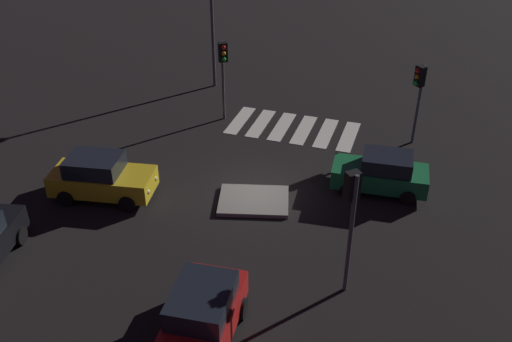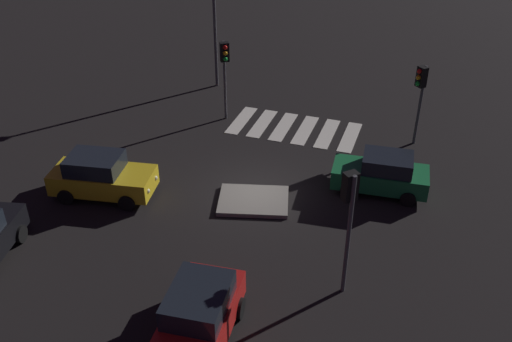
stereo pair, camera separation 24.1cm
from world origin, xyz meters
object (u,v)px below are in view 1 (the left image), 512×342
at_px(traffic_light_east, 223,62).
at_px(street_lamp, 211,3).
at_px(traffic_island, 254,201).
at_px(traffic_light_south, 419,86).
at_px(car_red, 201,320).
at_px(car_green, 381,173).
at_px(car_yellow, 101,177).
at_px(traffic_light_west, 351,204).

relative_size(traffic_light_east, street_lamp, 0.59).
distance_m(traffic_island, traffic_light_south, 9.59).
distance_m(traffic_light_south, street_lamp, 12.34).
relative_size(car_red, traffic_light_east, 1.07).
distance_m(car_green, street_lamp, 14.13).
distance_m(car_yellow, street_lamp, 12.85).
xyz_separation_m(car_yellow, traffic_light_east, (-2.31, -8.20, 2.28)).
bearing_deg(street_lamp, traffic_light_south, 162.98).
distance_m(car_red, traffic_light_west, 5.69).
bearing_deg(traffic_light_south, traffic_light_east, -44.69).
xyz_separation_m(car_green, traffic_light_east, (8.62, -4.16, 2.34)).
bearing_deg(traffic_island, traffic_light_east, -60.30).
height_order(traffic_light_west, traffic_light_south, traffic_light_west).
distance_m(car_red, street_lamp, 19.82).
relative_size(traffic_light_east, traffic_light_south, 1.06).
xyz_separation_m(car_yellow, street_lamp, (-0.14, -12.22, 3.98)).
bearing_deg(traffic_island, car_red, 96.39).
height_order(car_green, traffic_light_west, traffic_light_west).
height_order(car_green, street_lamp, street_lamp).
bearing_deg(car_yellow, street_lamp, 79.64).
bearing_deg(traffic_light_south, street_lamp, -64.41).
height_order(traffic_light_west, traffic_light_east, traffic_light_west).
relative_size(car_green, traffic_light_east, 0.98).
height_order(traffic_island, car_green, car_green).
bearing_deg(traffic_light_south, car_green, 31.94).
bearing_deg(traffic_island, car_yellow, 13.47).
distance_m(traffic_light_east, traffic_light_south, 9.50).
relative_size(car_green, car_yellow, 0.92).
relative_size(traffic_island, traffic_light_west, 0.73).
xyz_separation_m(traffic_light_west, street_lamp, (10.41, -14.51, 1.45)).
bearing_deg(traffic_light_east, car_yellow, -47.58).
height_order(car_green, car_red, car_red).
distance_m(traffic_light_west, traffic_light_east, 13.34).
bearing_deg(car_yellow, traffic_light_west, -22.00).
bearing_deg(car_green, car_red, 63.69).
bearing_deg(street_lamp, traffic_light_east, 118.39).
relative_size(traffic_island, traffic_light_south, 0.83).
bearing_deg(traffic_light_south, traffic_light_west, 36.06).
relative_size(car_green, traffic_light_south, 1.03).
bearing_deg(traffic_island, traffic_light_west, 139.43).
relative_size(traffic_light_west, traffic_light_south, 1.14).
height_order(car_green, traffic_light_south, traffic_light_south).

